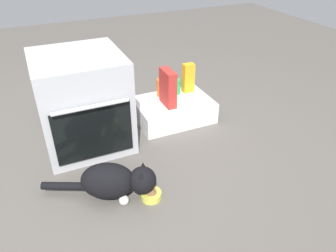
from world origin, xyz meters
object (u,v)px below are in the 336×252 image
object	(u,v)px
cat	(115,181)
cereal_box	(168,88)
pantry_cabinet	(173,110)
food_bowl	(151,194)
oven	(83,102)
soda_can	(176,87)
juice_carton	(188,78)
sauce_jar	(161,88)

from	to	relation	value
cat	cereal_box	xyz separation A→B (m)	(0.61, 0.63, 0.19)
cat	cereal_box	size ratio (longest dim) A/B	2.19
pantry_cabinet	cereal_box	bearing A→B (deg)	-147.77
food_bowl	cat	distance (m)	0.22
oven	soda_can	world-z (taller)	oven
cat	juice_carton	world-z (taller)	juice_carton
sauce_jar	cereal_box	size ratio (longest dim) A/B	0.50
cereal_box	soda_can	bearing A→B (deg)	46.27
food_bowl	juice_carton	bearing A→B (deg)	52.10
cat	soda_can	world-z (taller)	soda_can
sauce_jar	juice_carton	world-z (taller)	juice_carton
oven	cereal_box	distance (m)	0.64
juice_carton	cereal_box	xyz separation A→B (m)	(-0.24, -0.14, 0.02)
pantry_cabinet	juice_carton	world-z (taller)	juice_carton
food_bowl	juice_carton	distance (m)	1.13
food_bowl	cat	xyz separation A→B (m)	(-0.18, 0.09, 0.09)
oven	cat	xyz separation A→B (m)	(0.02, -0.63, -0.21)
food_bowl	cereal_box	size ratio (longest dim) A/B	0.43
food_bowl	sauce_jar	world-z (taller)	sauce_jar
soda_can	juice_carton	bearing A→B (deg)	-2.44
juice_carton	cereal_box	size ratio (longest dim) A/B	0.86
pantry_cabinet	sauce_jar	bearing A→B (deg)	111.91
food_bowl	soda_can	bearing A→B (deg)	56.76
soda_can	pantry_cabinet	bearing A→B (deg)	-125.74
sauce_jar	cereal_box	distance (m)	0.18
food_bowl	sauce_jar	bearing A→B (deg)	63.30
cat	juice_carton	xyz separation A→B (m)	(0.86, 0.77, 0.17)
pantry_cabinet	sauce_jar	xyz separation A→B (m)	(-0.05, 0.12, 0.15)
oven	juice_carton	world-z (taller)	oven
oven	soda_can	xyz separation A→B (m)	(0.78, 0.15, -0.10)
pantry_cabinet	juice_carton	distance (m)	0.29
oven	food_bowl	size ratio (longest dim) A/B	5.43
food_bowl	juice_carton	xyz separation A→B (m)	(0.67, 0.87, 0.26)
soda_can	juice_carton	distance (m)	0.12
soda_can	food_bowl	bearing A→B (deg)	-123.24
oven	pantry_cabinet	xyz separation A→B (m)	(0.70, 0.04, -0.24)
oven	food_bowl	xyz separation A→B (m)	(0.21, -0.72, -0.30)
cereal_box	sauce_jar	bearing A→B (deg)	84.60
juice_carton	cereal_box	world-z (taller)	cereal_box
juice_carton	cereal_box	bearing A→B (deg)	-149.72
oven	pantry_cabinet	size ratio (longest dim) A/B	1.10
pantry_cabinet	cat	xyz separation A→B (m)	(-0.67, -0.67, 0.04)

